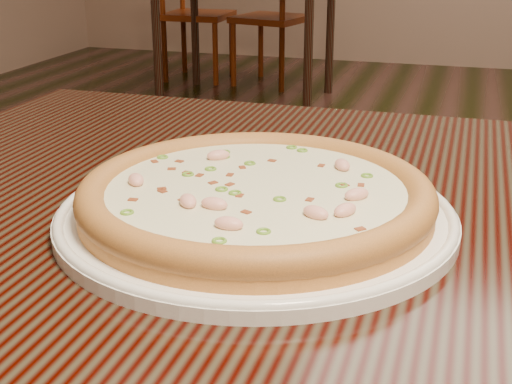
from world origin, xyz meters
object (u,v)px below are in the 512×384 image
(pizza, at_px, (256,195))
(chair_a, at_px, (190,14))
(chair_b, at_px, (278,18))
(plate, at_px, (256,214))
(hero_table, at_px, (386,309))

(pizza, xyz_separation_m, chair_a, (-1.69, 4.02, -0.34))
(chair_b, bearing_deg, plate, -75.08)
(chair_b, bearing_deg, chair_a, 175.76)
(hero_table, height_order, plate, plate)
(pizza, distance_m, chair_b, 4.13)
(chair_a, bearing_deg, pizza, -67.19)
(hero_table, xyz_separation_m, pizza, (-0.12, -0.05, 0.13))
(plate, distance_m, chair_b, 4.13)
(chair_a, height_order, chair_b, same)
(chair_b, bearing_deg, hero_table, -73.28)
(pizza, bearing_deg, chair_a, 112.81)
(pizza, height_order, chair_a, chair_a)
(pizza, height_order, chair_b, chair_b)
(chair_a, bearing_deg, plate, -67.19)
(pizza, relative_size, chair_a, 0.34)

